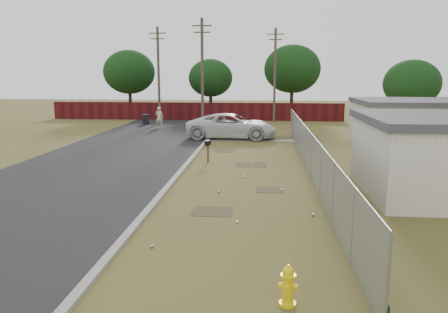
# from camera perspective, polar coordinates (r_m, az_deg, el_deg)

# --- Properties ---
(ground) EXTENTS (120.00, 120.00, 0.00)m
(ground) POSITION_cam_1_polar(r_m,az_deg,el_deg) (19.89, 2.42, -2.84)
(ground) COLOR brown
(ground) RESTS_ON ground
(street) EXTENTS (15.10, 60.00, 0.12)m
(street) POSITION_cam_1_polar(r_m,az_deg,el_deg) (28.79, -10.38, 1.26)
(street) COLOR black
(street) RESTS_ON ground
(chainlink_fence) EXTENTS (0.10, 27.06, 2.02)m
(chainlink_fence) POSITION_cam_1_polar(r_m,az_deg,el_deg) (20.83, 11.17, -0.17)
(chainlink_fence) COLOR gray
(chainlink_fence) RESTS_ON ground
(privacy_fence) EXTENTS (30.00, 0.12, 1.80)m
(privacy_fence) POSITION_cam_1_polar(r_m,az_deg,el_deg) (45.01, -3.78, 5.91)
(privacy_fence) COLOR #4C1011
(privacy_fence) RESTS_ON ground
(utility_poles) EXTENTS (12.60, 8.24, 9.00)m
(utility_poles) POSITION_cam_1_polar(r_m,az_deg,el_deg) (40.24, -1.45, 10.77)
(utility_poles) COLOR brown
(utility_poles) RESTS_ON ground
(houses) EXTENTS (9.30, 17.24, 3.10)m
(houses) POSITION_cam_1_polar(r_m,az_deg,el_deg) (24.33, 26.31, 2.29)
(houses) COLOR silver
(houses) RESTS_ON ground
(horizon_trees) EXTENTS (33.32, 31.94, 7.78)m
(horizon_trees) POSITION_cam_1_polar(r_m,az_deg,el_deg) (42.88, 5.09, 10.64)
(horizon_trees) COLOR black
(horizon_trees) RESTS_ON ground
(fire_hydrant) EXTENTS (0.41, 0.42, 0.89)m
(fire_hydrant) POSITION_cam_1_polar(r_m,az_deg,el_deg) (9.34, 8.35, -16.45)
(fire_hydrant) COLOR yellow
(fire_hydrant) RESTS_ON ground
(mailbox) EXTENTS (0.30, 0.52, 1.18)m
(mailbox) POSITION_cam_1_polar(r_m,az_deg,el_deg) (23.33, -2.12, 1.53)
(mailbox) COLOR brown
(mailbox) RESTS_ON ground
(pickup_truck) EXTENTS (6.72, 3.35, 1.83)m
(pickup_truck) POSITION_cam_1_polar(r_m,az_deg,el_deg) (32.02, 1.06, 4.00)
(pickup_truck) COLOR silver
(pickup_truck) RESTS_ON ground
(pedestrian) EXTENTS (0.73, 0.51, 1.88)m
(pedestrian) POSITION_cam_1_polar(r_m,az_deg,el_deg) (38.60, -8.44, 5.08)
(pedestrian) COLOR beige
(pedestrian) RESTS_ON ground
(trash_bin) EXTENTS (0.78, 0.77, 0.93)m
(trash_bin) POSITION_cam_1_polar(r_m,az_deg,el_deg) (41.69, -10.19, 4.80)
(trash_bin) COLOR black
(trash_bin) RESTS_ON ground
(scattered_litter) EXTENTS (4.80, 11.81, 0.07)m
(scattered_litter) POSITION_cam_1_polar(r_m,az_deg,el_deg) (17.75, 3.41, -4.39)
(scattered_litter) COLOR silver
(scattered_litter) RESTS_ON ground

